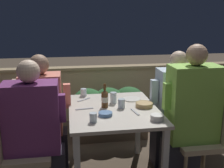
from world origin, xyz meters
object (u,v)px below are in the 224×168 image
object	(u,v)px
person_green_blouse	(189,118)
chair_left_far	(24,123)
person_blue_shirt	(173,109)
chair_left_near	(12,140)
beer_bottle	(105,98)
potted_plant	(207,105)
person_coral_top	(46,117)
chair_right_near	(209,128)
person_purple_stripe	(37,133)
chair_right_far	(191,112)

from	to	relation	value
person_green_blouse	chair_left_far	bearing A→B (deg)	165.53
person_green_blouse	person_blue_shirt	world-z (taller)	person_green_blouse
chair_left_near	beer_bottle	distance (m)	0.90
beer_bottle	potted_plant	size ratio (longest dim) A/B	0.29
person_coral_top	person_blue_shirt	bearing A→B (deg)	1.17
chair_right_near	beer_bottle	world-z (taller)	beer_bottle
person_purple_stripe	chair_left_far	size ratio (longest dim) A/B	1.30
chair_right_near	potted_plant	xyz separation A→B (m)	(0.43, 0.85, -0.08)
chair_left_near	chair_right_near	bearing A→B (deg)	-0.39
person_purple_stripe	person_coral_top	xyz separation A→B (m)	(0.05, 0.38, -0.00)
person_green_blouse	beer_bottle	xyz separation A→B (m)	(-0.75, 0.26, 0.15)
potted_plant	chair_right_far	bearing A→B (deg)	-134.45
chair_left_far	beer_bottle	xyz separation A→B (m)	(0.78, -0.14, 0.26)
beer_bottle	potted_plant	xyz separation A→B (m)	(1.39, 0.59, -0.34)
person_purple_stripe	beer_bottle	distance (m)	0.70
person_coral_top	person_purple_stripe	bearing A→B (deg)	-97.17
person_green_blouse	chair_right_far	world-z (taller)	person_green_blouse
chair_left_far	person_blue_shirt	world-z (taller)	person_blue_shirt
person_purple_stripe	chair_right_far	distance (m)	1.64
person_purple_stripe	person_green_blouse	size ratio (longest dim) A/B	0.92
chair_left_far	person_green_blouse	distance (m)	1.58
chair_left_far	person_coral_top	distance (m)	0.22
person_coral_top	chair_right_near	distance (m)	1.58
chair_left_near	potted_plant	world-z (taller)	chair_left_near
chair_left_near	person_green_blouse	bearing A→B (deg)	-0.44
beer_bottle	chair_right_near	bearing A→B (deg)	-15.12
person_coral_top	beer_bottle	world-z (taller)	person_coral_top
person_green_blouse	beer_bottle	world-z (taller)	person_green_blouse
person_purple_stripe	chair_right_far	bearing A→B (deg)	14.48
person_blue_shirt	potted_plant	xyz separation A→B (m)	(0.63, 0.43, -0.13)
person_coral_top	chair_right_near	world-z (taller)	person_coral_top
chair_left_far	person_coral_top	bearing A→B (deg)	0.00
chair_right_far	beer_bottle	size ratio (longest dim) A/B	4.19
beer_bottle	person_purple_stripe	bearing A→B (deg)	-158.42
chair_right_near	chair_right_far	distance (m)	0.42
person_green_blouse	potted_plant	xyz separation A→B (m)	(0.64, 0.85, -0.19)
chair_left_near	beer_bottle	xyz separation A→B (m)	(0.83, 0.25, 0.26)
chair_right_far	chair_right_near	bearing A→B (deg)	-91.74
person_coral_top	beer_bottle	bearing A→B (deg)	-13.46
chair_left_far	chair_right_near	world-z (taller)	same
chair_left_far	person_blue_shirt	xyz separation A→B (m)	(1.54, 0.03, 0.05)
chair_right_near	person_coral_top	bearing A→B (deg)	165.50
chair_left_far	potted_plant	size ratio (longest dim) A/B	1.21
potted_plant	chair_left_far	bearing A→B (deg)	-168.12
chair_left_far	chair_right_far	size ratio (longest dim) A/B	1.00
person_purple_stripe	beer_bottle	bearing A→B (deg)	21.58
person_green_blouse	potted_plant	distance (m)	1.08
chair_left_near	person_purple_stripe	xyz separation A→B (m)	(0.21, 0.00, 0.05)
person_green_blouse	beer_bottle	distance (m)	0.80
chair_right_far	potted_plant	world-z (taller)	chair_right_far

